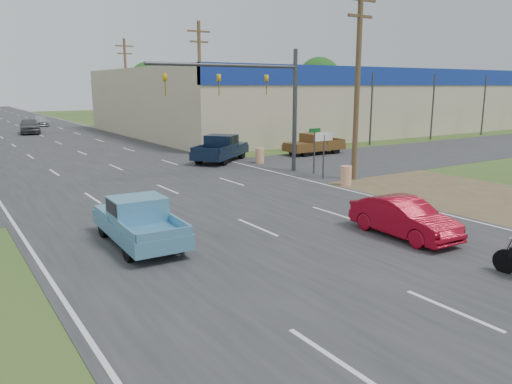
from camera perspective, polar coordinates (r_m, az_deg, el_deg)
ground at (r=12.33m, az=21.53°, el=-12.55°), size 200.00×200.00×0.00m
main_road at (r=47.49m, az=-21.65°, el=5.23°), size 15.00×180.00×0.02m
cross_road at (r=26.50m, az=-11.80°, el=1.04°), size 120.00×10.00×0.02m
dirt_verge at (r=26.56m, az=17.90°, el=0.71°), size 8.00×18.00×0.01m
big_box_store at (r=62.06m, az=8.85°, el=10.40°), size 50.00×28.10×6.60m
utility_pole_1 at (r=26.99m, az=11.53°, el=12.58°), size 2.00×0.28×10.00m
utility_pole_2 at (r=41.80m, az=-6.43°, el=12.48°), size 2.00×0.28×10.00m
utility_pole_3 at (r=58.42m, az=-14.61°, el=12.03°), size 2.00×0.28×10.00m
tree_3 at (r=99.83m, az=7.21°, el=12.68°), size 8.40×8.40×10.40m
tree_5 at (r=108.68m, az=-12.17°, el=12.29°), size 7.98×7.98×9.88m
barrel_0 at (r=25.62m, az=10.25°, el=1.84°), size 0.56×0.56×1.00m
barrel_1 at (r=32.46m, az=0.44°, el=4.16°), size 0.56×0.56×1.00m
lane_sign at (r=27.02m, az=7.76°, el=5.45°), size 1.20×0.08×2.52m
street_name_sign at (r=28.57m, az=6.69°, el=5.24°), size 0.80×0.08×2.61m
signal_mast at (r=27.81m, az=0.00°, el=11.74°), size 9.12×0.40×7.00m
red_convertible at (r=17.31m, az=16.55°, el=-2.88°), size 1.53×3.99×1.30m
blue_pickup at (r=16.31m, az=-13.36°, el=-3.15°), size 1.92×4.67×1.53m
navy_pickup at (r=33.46m, az=-3.95°, el=5.04°), size 5.44×4.88×1.76m
brown_pickup at (r=37.00m, az=6.55°, el=5.50°), size 4.67×1.83×1.54m
distant_car_grey at (r=57.90m, az=-24.44°, el=6.89°), size 2.58×5.04×1.64m
distant_car_silver at (r=68.71m, az=-23.46°, el=7.46°), size 1.94×4.38×1.25m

